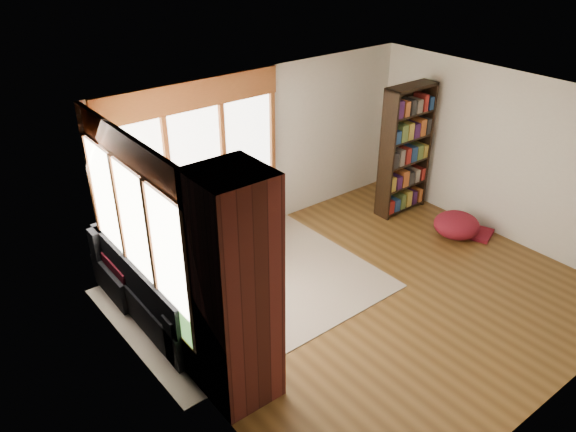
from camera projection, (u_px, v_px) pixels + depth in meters
floor at (373, 293)px, 7.66m from camera, size 5.50×5.50×0.00m
ceiling at (389, 109)px, 6.42m from camera, size 5.50×5.50×0.00m
wall_back at (264, 150)px, 8.77m from camera, size 5.50×0.04×2.60m
wall_front at (573, 306)px, 5.31m from camera, size 5.50×0.04×2.60m
wall_left at (186, 289)px, 5.55m from camera, size 0.04×5.00×2.60m
wall_right at (506, 157)px, 8.53m from camera, size 0.04×5.00×2.60m
windows_back at (197, 167)px, 8.07m from camera, size 2.82×0.10×1.90m
windows_left at (137, 235)px, 6.37m from camera, size 0.10×2.62×1.90m
roller_blind at (105, 178)px, 6.77m from camera, size 0.03×0.72×0.90m
brick_chimney at (235, 292)px, 5.50m from camera, size 0.70×0.70×2.60m
sectional_sofa at (183, 269)px, 7.63m from camera, size 2.20×2.20×0.80m
area_rug at (247, 289)px, 7.74m from camera, size 3.57×2.76×0.01m
bookshelf at (405, 151)px, 9.30m from camera, size 0.94×0.31×2.20m
pouf at (457, 224)px, 8.92m from camera, size 0.91×0.91×0.39m
dog_tan at (201, 238)px, 7.39m from camera, size 1.06×1.06×0.53m
dog_brindle at (197, 267)px, 6.90m from camera, size 0.60×0.79×0.39m
throw_pillows at (177, 233)px, 7.52m from camera, size 1.98×1.68×0.45m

